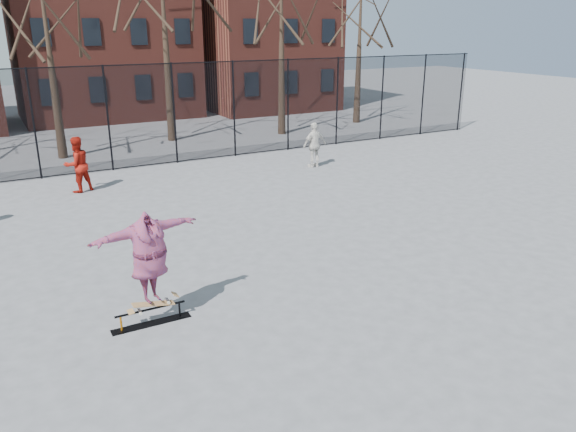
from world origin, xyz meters
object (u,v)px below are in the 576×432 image
skater (150,260)px  bystander_red (77,165)px  bystander_white (315,145)px  skateboard (153,305)px  skate_rail (151,318)px

skater → bystander_red: bearing=74.7°
skater → bystander_white: (9.09, 9.10, -0.43)m
skateboard → skater: 0.93m
skater → bystander_white: skater is taller
bystander_white → skater: bearing=40.1°
skate_rail → bystander_red: (0.36, 9.97, 0.81)m
skate_rail → skateboard: bearing=0.0°
bystander_white → bystander_red: bearing=-10.6°
skate_rail → skater: size_ratio=0.70×
skate_rail → skateboard: skateboard is taller
skate_rail → skateboard: size_ratio=1.77×
skate_rail → bystander_white: (9.16, 9.10, 0.76)m
skate_rail → bystander_white: bearing=44.8°
bystander_red → skateboard: bearing=67.8°
skater → bystander_white: 12.87m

